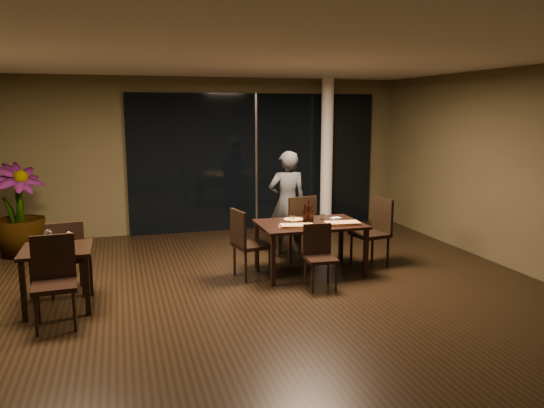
{
  "coord_description": "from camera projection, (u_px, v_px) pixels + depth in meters",
  "views": [
    {
      "loc": [
        -1.64,
        -6.3,
        2.36
      ],
      "look_at": [
        0.44,
        0.85,
        1.05
      ],
      "focal_mm": 35.0,
      "sensor_mm": 36.0,
      "label": 1
    }
  ],
  "objects": [
    {
      "name": "main_table",
      "position": [
        310.0,
        228.0,
        7.73
      ],
      "size": [
        1.5,
        1.0,
        0.75
      ],
      "color": "black",
      "rests_on": "ground"
    },
    {
      "name": "chair_main_right",
      "position": [
        375.0,
        228.0,
        8.13
      ],
      "size": [
        0.55,
        0.55,
        1.05
      ],
      "rotation": [
        0.0,
        0.0,
        -1.41
      ],
      "color": "black",
      "rests_on": "ground"
    },
    {
      "name": "napkin_near",
      "position": [
        346.0,
        222.0,
        7.75
      ],
      "size": [
        0.19,
        0.11,
        0.01
      ],
      "primitive_type": "cube",
      "rotation": [
        0.0,
        0.0,
        -0.06
      ],
      "color": "white",
      "rests_on": "main_table"
    },
    {
      "name": "napkin_far",
      "position": [
        337.0,
        218.0,
        8.04
      ],
      "size": [
        0.2,
        0.14,
        0.01
      ],
      "primitive_type": "cube",
      "rotation": [
        0.0,
        0.0,
        0.23
      ],
      "color": "white",
      "rests_on": "main_table"
    },
    {
      "name": "pizza_board_left",
      "position": [
        297.0,
        227.0,
        7.43
      ],
      "size": [
        0.56,
        0.38,
        0.01
      ],
      "primitive_type": "cube",
      "rotation": [
        0.0,
        0.0,
        -0.27
      ],
      "color": "#4F2C19",
      "rests_on": "main_table"
    },
    {
      "name": "side_napkin",
      "position": [
        62.0,
        252.0,
        6.1
      ],
      "size": [
        0.2,
        0.15,
        0.01
      ],
      "primitive_type": "cube",
      "rotation": [
        0.0,
        0.0,
        0.21
      ],
      "color": "silver",
      "rests_on": "side_table"
    },
    {
      "name": "bottle_c",
      "position": [
        308.0,
        211.0,
        7.81
      ],
      "size": [
        0.07,
        0.07,
        0.31
      ],
      "primitive_type": null,
      "color": "black",
      "rests_on": "main_table"
    },
    {
      "name": "wine_glass_a",
      "position": [
        49.0,
        238.0,
        6.39
      ],
      "size": [
        0.09,
        0.09,
        0.19
      ],
      "primitive_type": null,
      "color": "white",
      "rests_on": "side_table"
    },
    {
      "name": "pizza_board_right",
      "position": [
        342.0,
        224.0,
        7.61
      ],
      "size": [
        0.51,
        0.28,
        0.01
      ],
      "primitive_type": "cube",
      "rotation": [
        0.0,
        0.0,
        -0.07
      ],
      "color": "#482C17",
      "rests_on": "main_table"
    },
    {
      "name": "chair_side_far",
      "position": [
        66.0,
        254.0,
        6.81
      ],
      "size": [
        0.51,
        0.51,
        0.98
      ],
      "rotation": [
        0.0,
        0.0,
        3.28
      ],
      "color": "black",
      "rests_on": "ground"
    },
    {
      "name": "ceiling",
      "position": [
        257.0,
        55.0,
        6.29
      ],
      "size": [
        8.0,
        8.0,
        0.04
      ],
      "primitive_type": "cube",
      "color": "silver",
      "rests_on": "wall_back"
    },
    {
      "name": "window_panel",
      "position": [
        256.0,
        162.0,
        10.6
      ],
      "size": [
        5.0,
        0.06,
        2.7
      ],
      "primitive_type": "cube",
      "color": "black",
      "rests_on": "ground"
    },
    {
      "name": "ground",
      "position": [
        258.0,
        297.0,
        6.82
      ],
      "size": [
        8.0,
        8.0,
        0.0
      ],
      "primitive_type": "plane",
      "color": "black",
      "rests_on": "ground"
    },
    {
      "name": "oblong_pizza_left",
      "position": [
        297.0,
        226.0,
        7.43
      ],
      "size": [
        0.47,
        0.29,
        0.02
      ],
      "primitive_type": null,
      "rotation": [
        0.0,
        0.0,
        -0.21
      ],
      "color": "#691209",
      "rests_on": "pizza_board_left"
    },
    {
      "name": "wall_back",
      "position": [
        205.0,
        155.0,
        10.39
      ],
      "size": [
        8.0,
        0.1,
        3.0
      ],
      "primitive_type": "cube",
      "color": "#453D24",
      "rests_on": "ground"
    },
    {
      "name": "column",
      "position": [
        327.0,
        154.0,
        10.67
      ],
      "size": [
        0.24,
        0.24,
        3.0
      ],
      "primitive_type": "cylinder",
      "color": "white",
      "rests_on": "ground"
    },
    {
      "name": "chair_main_near",
      "position": [
        319.0,
        253.0,
        7.14
      ],
      "size": [
        0.42,
        0.42,
        0.85
      ],
      "rotation": [
        0.0,
        0.0,
        -0.06
      ],
      "color": "black",
      "rests_on": "ground"
    },
    {
      "name": "chair_side_near",
      "position": [
        54.0,
        276.0,
        5.85
      ],
      "size": [
        0.5,
        0.5,
        1.0
      ],
      "rotation": [
        0.0,
        0.0,
        0.07
      ],
      "color": "black",
      "rests_on": "ground"
    },
    {
      "name": "bottle_b",
      "position": [
        312.0,
        214.0,
        7.73
      ],
      "size": [
        0.06,
        0.06,
        0.26
      ],
      "primitive_type": null,
      "color": "black",
      "rests_on": "main_table"
    },
    {
      "name": "chair_main_far",
      "position": [
        298.0,
        224.0,
        8.39
      ],
      "size": [
        0.57,
        0.57,
        1.05
      ],
      "rotation": [
        0.0,
        0.0,
        3.32
      ],
      "color": "black",
      "rests_on": "ground"
    },
    {
      "name": "potted_plant",
      "position": [
        18.0,
        210.0,
        8.64
      ],
      "size": [
        1.17,
        1.17,
        1.52
      ],
      "primitive_type": "imported",
      "rotation": [
        0.0,
        0.0,
        0.68
      ],
      "color": "#1D4918",
      "rests_on": "ground"
    },
    {
      "name": "wall_front",
      "position": [
        455.0,
        281.0,
        2.73
      ],
      "size": [
        8.0,
        0.1,
        3.0
      ],
      "primitive_type": "cube",
      "color": "#453D24",
      "rests_on": "ground"
    },
    {
      "name": "round_pizza",
      "position": [
        294.0,
        220.0,
        7.91
      ],
      "size": [
        0.28,
        0.28,
        0.01
      ],
      "primitive_type": "cylinder",
      "color": "#B31B13",
      "rests_on": "main_table"
    },
    {
      "name": "tumbler_left",
      "position": [
        292.0,
        219.0,
        7.74
      ],
      "size": [
        0.08,
        0.08,
        0.1
      ],
      "primitive_type": "cylinder",
      "color": "white",
      "rests_on": "main_table"
    },
    {
      "name": "side_table",
      "position": [
        57.0,
        258.0,
        6.33
      ],
      "size": [
        0.8,
        0.8,
        0.75
      ],
      "color": "black",
      "rests_on": "ground"
    },
    {
      "name": "tumbler_right",
      "position": [
        322.0,
        217.0,
        7.94
      ],
      "size": [
        0.07,
        0.07,
        0.09
      ],
      "primitive_type": "cylinder",
      "color": "white",
      "rests_on": "main_table"
    },
    {
      "name": "wall_right",
      "position": [
        528.0,
        171.0,
        7.67
      ],
      "size": [
        0.1,
        8.0,
        3.0
      ],
      "primitive_type": "cube",
      "color": "#453D24",
      "rests_on": "ground"
    },
    {
      "name": "diner",
      "position": [
        287.0,
        203.0,
        8.75
      ],
      "size": [
        0.61,
        0.42,
        1.72
      ],
      "primitive_type": "imported",
      "rotation": [
        0.0,
        0.0,
        3.08
      ],
      "color": "#292C2E",
      "rests_on": "ground"
    },
    {
      "name": "bottle_a",
      "position": [
        305.0,
        214.0,
        7.71
      ],
      "size": [
        0.06,
        0.06,
        0.27
      ],
      "primitive_type": null,
      "color": "black",
      "rests_on": "main_table"
    },
    {
      "name": "oblong_pizza_right",
      "position": [
        342.0,
        223.0,
        7.6
      ],
      "size": [
        0.49,
        0.26,
        0.02
      ],
      "primitive_type": null,
      "rotation": [
        0.0,
        0.0,
        -0.09
      ],
      "color": "maroon",
      "rests_on": "pizza_board_right"
    },
    {
      "name": "wine_glass_b",
      "position": [
        69.0,
        241.0,
        6.26
      ],
      "size": [
        0.09,
        0.09,
        0.2
      ],
      "primitive_type": null,
      "color": "white",
      "rests_on": "side_table"
    },
    {
      "name": "chair_main_left",
      "position": [
        246.0,
        240.0,
        7.48
      ],
      "size": [
        0.55,
        0.55,
        1.0
      ],
      "rotation": [
        0.0,
        0.0,
        1.78
      ],
      "color": "black",
      "rests_on": "ground"
    }
  ]
}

